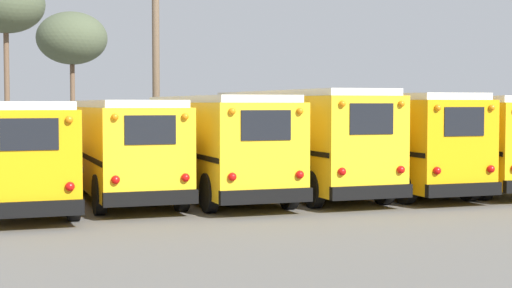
% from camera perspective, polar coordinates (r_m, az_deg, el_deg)
% --- Properties ---
extents(ground_plane, '(160.00, 160.00, 0.00)m').
position_cam_1_polar(ground_plane, '(25.57, -0.12, -3.61)').
color(ground_plane, '#66635E').
extents(school_bus_0, '(2.80, 9.70, 2.98)m').
position_cam_1_polar(school_bus_0, '(23.31, -16.78, -0.37)').
color(school_bus_0, '#E5A00C').
rests_on(school_bus_0, ground).
extents(school_bus_1, '(2.82, 10.60, 3.02)m').
position_cam_1_polar(school_bus_1, '(24.89, -10.06, 0.00)').
color(school_bus_1, yellow).
rests_on(school_bus_1, ground).
extents(school_bus_2, '(2.87, 9.70, 3.16)m').
position_cam_1_polar(school_bus_2, '(24.54, -3.02, 0.15)').
color(school_bus_2, yellow).
rests_on(school_bus_2, ground).
extents(school_bus_3, '(2.93, 11.02, 3.35)m').
position_cam_1_polar(school_bus_3, '(26.10, 2.81, 0.53)').
color(school_bus_3, yellow).
rests_on(school_bus_3, ground).
extents(school_bus_4, '(2.70, 9.77, 3.24)m').
position_cam_1_polar(school_bus_4, '(26.67, 9.19, 0.40)').
color(school_bus_4, '#E5A00C').
rests_on(school_bus_4, ground).
extents(school_bus_5, '(2.74, 10.81, 3.16)m').
position_cam_1_polar(school_bus_5, '(28.60, 13.90, 0.47)').
color(school_bus_5, yellow).
rests_on(school_bus_5, ground).
extents(utility_pole, '(1.80, 0.31, 8.93)m').
position_cam_1_polar(utility_pole, '(34.02, -7.29, 5.75)').
color(utility_pole, brown).
rests_on(utility_pole, ground).
extents(bare_tree_0, '(3.84, 3.84, 7.93)m').
position_cam_1_polar(bare_tree_0, '(44.30, -13.24, 7.46)').
color(bare_tree_0, brown).
rests_on(bare_tree_0, ground).
extents(bare_tree_2, '(3.50, 3.50, 8.72)m').
position_cam_1_polar(bare_tree_2, '(37.59, -17.75, 9.60)').
color(bare_tree_2, brown).
rests_on(bare_tree_2, ground).
extents(fence_line, '(22.66, 0.06, 1.42)m').
position_cam_1_polar(fence_line, '(31.94, -3.62, -0.51)').
color(fence_line, '#939399').
rests_on(fence_line, ground).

